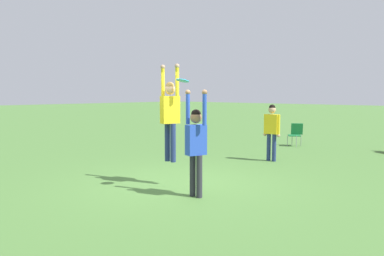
{
  "coord_description": "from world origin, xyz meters",
  "views": [
    {
      "loc": [
        5.75,
        -5.87,
        2.04
      ],
      "look_at": [
        0.37,
        -0.01,
        1.3
      ],
      "focal_mm": 35.0,
      "sensor_mm": 36.0,
      "label": 1
    }
  ],
  "objects_px": {
    "frisbee": "(183,81)",
    "camping_chair_2": "(296,133)",
    "person_jumping": "(170,110)",
    "person_spectator_near": "(272,127)",
    "person_defending": "(196,141)"
  },
  "relations": [
    {
      "from": "person_jumping",
      "to": "person_spectator_near",
      "type": "distance_m",
      "value": 4.16
    },
    {
      "from": "person_defending",
      "to": "person_spectator_near",
      "type": "bearing_deg",
      "value": -150.27
    },
    {
      "from": "person_jumping",
      "to": "person_defending",
      "type": "relative_size",
      "value": 1.02
    },
    {
      "from": "person_defending",
      "to": "camping_chair_2",
      "type": "xyz_separation_m",
      "value": [
        -1.96,
        7.97,
        -0.61
      ]
    },
    {
      "from": "frisbee",
      "to": "person_spectator_near",
      "type": "bearing_deg",
      "value": 96.55
    },
    {
      "from": "person_jumping",
      "to": "frisbee",
      "type": "xyz_separation_m",
      "value": [
        0.64,
        -0.26,
        0.63
      ]
    },
    {
      "from": "frisbee",
      "to": "camping_chair_2",
      "type": "xyz_separation_m",
      "value": [
        -1.52,
        7.89,
        -1.79
      ]
    },
    {
      "from": "camping_chair_2",
      "to": "person_spectator_near",
      "type": "relative_size",
      "value": 0.51
    },
    {
      "from": "person_defending",
      "to": "frisbee",
      "type": "bearing_deg",
      "value": -83.07
    },
    {
      "from": "frisbee",
      "to": "camping_chair_2",
      "type": "height_order",
      "value": "frisbee"
    },
    {
      "from": "person_jumping",
      "to": "frisbee",
      "type": "bearing_deg",
      "value": -94.52
    },
    {
      "from": "person_defending",
      "to": "camping_chair_2",
      "type": "distance_m",
      "value": 8.23
    },
    {
      "from": "person_jumping",
      "to": "person_defending",
      "type": "xyz_separation_m",
      "value": [
        1.08,
        -0.35,
        -0.55
      ]
    },
    {
      "from": "person_jumping",
      "to": "person_spectator_near",
      "type": "relative_size",
      "value": 1.26
    },
    {
      "from": "person_jumping",
      "to": "camping_chair_2",
      "type": "distance_m",
      "value": 7.77
    }
  ]
}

